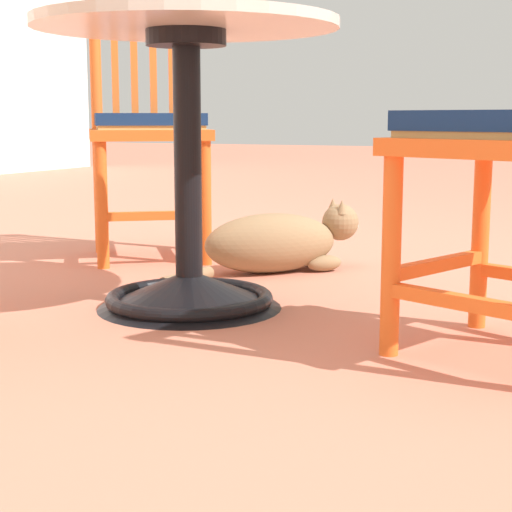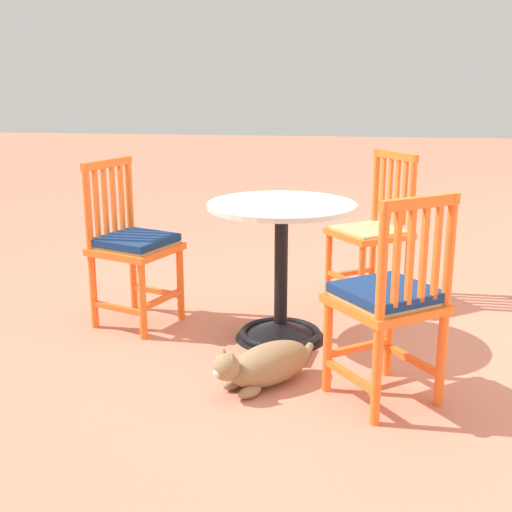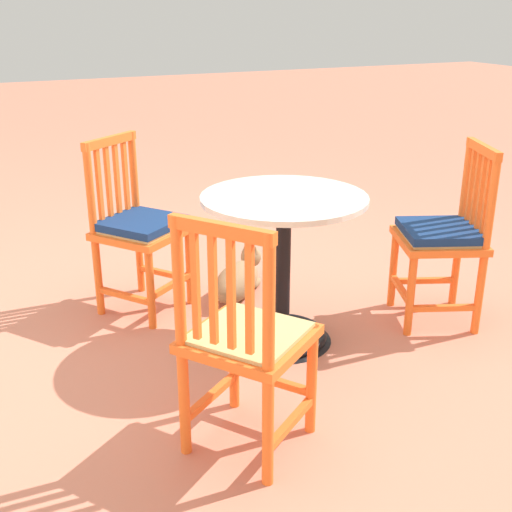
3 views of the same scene
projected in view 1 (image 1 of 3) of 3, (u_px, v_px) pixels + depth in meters
ground_plane at (212, 297)px, 2.30m from camera, size 24.00×24.00×0.00m
cafe_table at (188, 199)px, 2.12m from camera, size 0.76×0.76×0.73m
orange_chair_tucked_in at (148, 130)px, 2.88m from camera, size 0.56×0.56×0.91m
tabby_cat at (281, 242)px, 2.66m from camera, size 0.65×0.46×0.23m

